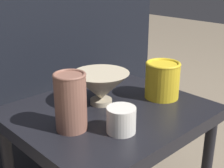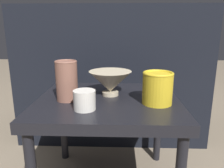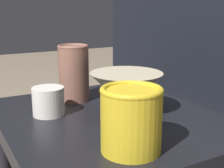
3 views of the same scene
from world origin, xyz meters
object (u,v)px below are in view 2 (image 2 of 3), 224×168
at_px(vase_colorful_right, 158,87).
at_px(bowl, 110,82).
at_px(cup, 85,100).
at_px(vase_textured_left, 67,80).

bearing_deg(vase_colorful_right, bowl, 151.14).
xyz_separation_m(vase_colorful_right, cup, (-0.26, -0.07, -0.03)).
bearing_deg(vase_colorful_right, vase_textured_left, 175.06).
distance_m(vase_colorful_right, cup, 0.28).
relative_size(vase_textured_left, cup, 2.02).
distance_m(bowl, cup, 0.19).
relative_size(bowl, vase_colorful_right, 1.47).
bearing_deg(cup, vase_textured_left, 129.63).
bearing_deg(vase_textured_left, bowl, 22.63).
xyz_separation_m(bowl, cup, (-0.08, -0.17, -0.02)).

